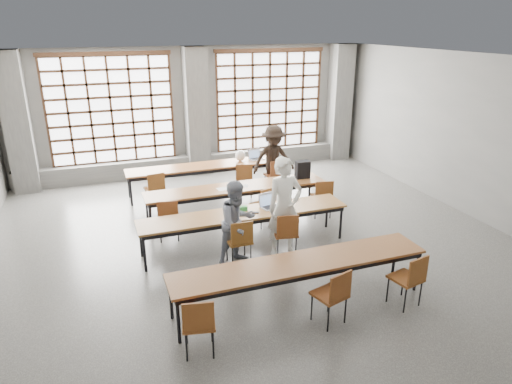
{
  "coord_description": "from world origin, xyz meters",
  "views": [
    {
      "loc": [
        -2.74,
        -7.22,
        4.08
      ],
      "look_at": [
        0.01,
        0.4,
        1.07
      ],
      "focal_mm": 32.0,
      "sensor_mm": 36.0,
      "label": 1
    }
  ],
  "objects_px": {
    "chair_back_mid": "(244,176)",
    "chair_near_right": "(410,276)",
    "chair_back_left": "(155,186)",
    "desk_row_c": "(245,215)",
    "chair_mid_right": "(323,194)",
    "chair_front_left": "(240,238)",
    "chair_front_right": "(286,230)",
    "chair_mid_left": "(168,215)",
    "green_box": "(241,209)",
    "chair_back_right": "(275,173)",
    "student_female": "(237,223)",
    "laptop_back": "(256,156)",
    "desk_row_d": "(301,266)",
    "backpack": "(303,170)",
    "mouse": "(291,205)",
    "phone": "(255,213)",
    "chair_near_mid": "(334,292)",
    "red_pouch": "(198,319)",
    "chair_near_left": "(199,321)",
    "student_back": "(273,159)",
    "laptop_front": "(269,204)",
    "desk_row_a": "(207,167)",
    "student_male": "(285,207)",
    "desk_row_b": "(237,189)"
  },
  "relations": [
    {
      "from": "desk_row_d",
      "to": "chair_near_right",
      "type": "relative_size",
      "value": 4.55
    },
    {
      "from": "chair_back_mid",
      "to": "student_female",
      "type": "xyz_separation_m",
      "value": [
        -1.15,
        -3.09,
        0.24
      ]
    },
    {
      "from": "chair_back_mid",
      "to": "chair_back_right",
      "type": "bearing_deg",
      "value": -0.24
    },
    {
      "from": "chair_back_right",
      "to": "chair_mid_left",
      "type": "distance_m",
      "value": 3.49
    },
    {
      "from": "chair_near_mid",
      "to": "chair_back_mid",
      "type": "bearing_deg",
      "value": 85.26
    },
    {
      "from": "chair_front_left",
      "to": "backpack",
      "type": "relative_size",
      "value": 2.2
    },
    {
      "from": "chair_front_left",
      "to": "laptop_front",
      "type": "xyz_separation_m",
      "value": [
        0.84,
        0.74,
        0.25
      ]
    },
    {
      "from": "red_pouch",
      "to": "mouse",
      "type": "bearing_deg",
      "value": 46.7
    },
    {
      "from": "phone",
      "to": "green_box",
      "type": "bearing_deg",
      "value": 141.95
    },
    {
      "from": "chair_mid_right",
      "to": "laptop_back",
      "type": "relative_size",
      "value": 2.14
    },
    {
      "from": "mouse",
      "to": "red_pouch",
      "type": "xyz_separation_m",
      "value": [
        -2.46,
        -2.61,
        -0.25
      ]
    },
    {
      "from": "chair_front_right",
      "to": "green_box",
      "type": "distance_m",
      "value": 0.98
    },
    {
      "from": "desk_row_a",
      "to": "chair_back_left",
      "type": "xyz_separation_m",
      "value": [
        -1.39,
        -0.63,
        -0.13
      ]
    },
    {
      "from": "desk_row_c",
      "to": "chair_back_left",
      "type": "xyz_separation_m",
      "value": [
        -1.31,
        2.58,
        -0.13
      ]
    },
    {
      "from": "chair_back_left",
      "to": "chair_near_left",
      "type": "xyz_separation_m",
      "value": [
        -0.21,
        -5.29,
        0.0
      ]
    },
    {
      "from": "chair_back_left",
      "to": "student_back",
      "type": "xyz_separation_m",
      "value": [
        2.99,
        0.13,
        0.32
      ]
    },
    {
      "from": "student_male",
      "to": "student_female",
      "type": "height_order",
      "value": "student_male"
    },
    {
      "from": "desk_row_d",
      "to": "laptop_front",
      "type": "height_order",
      "value": "laptop_front"
    },
    {
      "from": "chair_mid_left",
      "to": "green_box",
      "type": "height_order",
      "value": "chair_mid_left"
    },
    {
      "from": "student_female",
      "to": "green_box",
      "type": "xyz_separation_m",
      "value": [
        0.25,
        0.58,
        0.0
      ]
    },
    {
      "from": "chair_near_left",
      "to": "chair_near_right",
      "type": "xyz_separation_m",
      "value": [
        3.23,
        0.0,
        0.0
      ]
    },
    {
      "from": "chair_front_left",
      "to": "red_pouch",
      "type": "relative_size",
      "value": 4.4
    },
    {
      "from": "chair_mid_right",
      "to": "chair_mid_left",
      "type": "bearing_deg",
      "value": -179.98
    },
    {
      "from": "chair_mid_right",
      "to": "chair_near_mid",
      "type": "height_order",
      "value": "same"
    },
    {
      "from": "chair_front_left",
      "to": "chair_front_right",
      "type": "relative_size",
      "value": 1.0
    },
    {
      "from": "chair_back_left",
      "to": "desk_row_c",
      "type": "bearing_deg",
      "value": -63.06
    },
    {
      "from": "laptop_back",
      "to": "red_pouch",
      "type": "xyz_separation_m",
      "value": [
        -2.92,
        -5.95,
        -0.29
      ]
    },
    {
      "from": "chair_back_mid",
      "to": "chair_near_right",
      "type": "bearing_deg",
      "value": -80.82
    },
    {
      "from": "chair_back_right",
      "to": "student_back",
      "type": "bearing_deg",
      "value": 92.94
    },
    {
      "from": "desk_row_c",
      "to": "desk_row_a",
      "type": "bearing_deg",
      "value": 88.65
    },
    {
      "from": "chair_back_mid",
      "to": "laptop_back",
      "type": "bearing_deg",
      "value": 52.53
    },
    {
      "from": "chair_front_right",
      "to": "student_female",
      "type": "height_order",
      "value": "student_female"
    },
    {
      "from": "chair_mid_right",
      "to": "chair_back_right",
      "type": "bearing_deg",
      "value": 102.49
    },
    {
      "from": "chair_front_right",
      "to": "backpack",
      "type": "xyz_separation_m",
      "value": [
        1.31,
        2.11,
        0.39
      ]
    },
    {
      "from": "desk_row_c",
      "to": "student_female",
      "type": "bearing_deg",
      "value": -120.96
    },
    {
      "from": "phone",
      "to": "backpack",
      "type": "bearing_deg",
      "value": 42.61
    },
    {
      "from": "desk_row_d",
      "to": "green_box",
      "type": "relative_size",
      "value": 16.0
    },
    {
      "from": "chair_near_right",
      "to": "phone",
      "type": "distance_m",
      "value": 3.03
    },
    {
      "from": "backpack",
      "to": "laptop_front",
      "type": "bearing_deg",
      "value": -131.34
    },
    {
      "from": "phone",
      "to": "student_male",
      "type": "bearing_deg",
      "value": -43.6
    },
    {
      "from": "backpack",
      "to": "mouse",
      "type": "bearing_deg",
      "value": -118.83
    },
    {
      "from": "desk_row_d",
      "to": "laptop_back",
      "type": "distance_m",
      "value": 5.54
    },
    {
      "from": "desk_row_c",
      "to": "chair_mid_right",
      "type": "bearing_deg",
      "value": 21.08
    },
    {
      "from": "chair_near_mid",
      "to": "phone",
      "type": "xyz_separation_m",
      "value": [
        -0.23,
        2.61,
        0.2
      ]
    },
    {
      "from": "desk_row_b",
      "to": "chair_back_right",
      "type": "xyz_separation_m",
      "value": [
        1.39,
        1.15,
        -0.13
      ]
    },
    {
      "from": "chair_front_right",
      "to": "chair_near_right",
      "type": "height_order",
      "value": "same"
    },
    {
      "from": "chair_back_mid",
      "to": "chair_near_mid",
      "type": "height_order",
      "value": "same"
    },
    {
      "from": "mouse",
      "to": "desk_row_a",
      "type": "bearing_deg",
      "value": 105.14
    },
    {
      "from": "chair_back_right",
      "to": "laptop_back",
      "type": "distance_m",
      "value": 0.83
    },
    {
      "from": "phone",
      "to": "backpack",
      "type": "height_order",
      "value": "backpack"
    }
  ]
}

